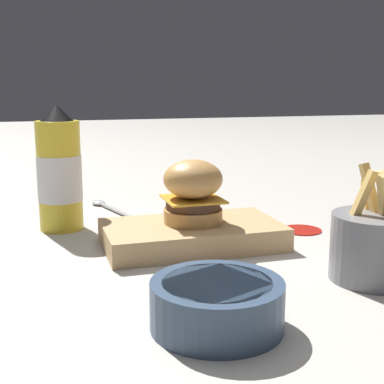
{
  "coord_description": "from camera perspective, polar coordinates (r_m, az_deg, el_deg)",
  "views": [
    {
      "loc": [
        0.24,
        0.75,
        0.25
      ],
      "look_at": [
        0.01,
        -0.01,
        0.09
      ],
      "focal_mm": 50.0,
      "sensor_mm": 36.0,
      "label": 1
    }
  ],
  "objects": [
    {
      "name": "ground_plane",
      "position": [
        0.83,
        0.97,
        -6.01
      ],
      "size": [
        6.0,
        6.0,
        0.0
      ],
      "primitive_type": "plane",
      "color": "#B7B2A8"
    },
    {
      "name": "serving_board",
      "position": [
        0.83,
        -0.0,
        -4.59
      ],
      "size": [
        0.27,
        0.15,
        0.04
      ],
      "color": "tan",
      "rests_on": "ground_plane"
    },
    {
      "name": "burger",
      "position": [
        0.82,
        0.11,
        0.09
      ],
      "size": [
        0.09,
        0.09,
        0.1
      ],
      "color": "tan",
      "rests_on": "serving_board"
    },
    {
      "name": "ketchup_bottle",
      "position": [
        0.94,
        -13.95,
        1.97
      ],
      "size": [
        0.08,
        0.08,
        0.21
      ],
      "color": "yellow",
      "rests_on": "ground_plane"
    },
    {
      "name": "fries_basket",
      "position": [
        0.73,
        18.87,
        -5.4
      ],
      "size": [
        0.11,
        0.11,
        0.15
      ],
      "color": "slate",
      "rests_on": "ground_plane"
    },
    {
      "name": "side_bowl",
      "position": [
        0.56,
        2.68,
        -11.76
      ],
      "size": [
        0.14,
        0.14,
        0.05
      ],
      "color": "#384C66",
      "rests_on": "ground_plane"
    },
    {
      "name": "spoon",
      "position": [
        1.09,
        -9.05,
        -1.53
      ],
      "size": [
        0.07,
        0.19,
        0.01
      ],
      "rotation": [
        0.0,
        0.0,
        5.01
      ],
      "color": "#B2B2B7",
      "rests_on": "ground_plane"
    },
    {
      "name": "ketchup_puddle",
      "position": [
        0.94,
        11.6,
        -3.94
      ],
      "size": [
        0.07,
        0.07,
        0.0
      ],
      "color": "#B21E14",
      "rests_on": "ground_plane"
    }
  ]
}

